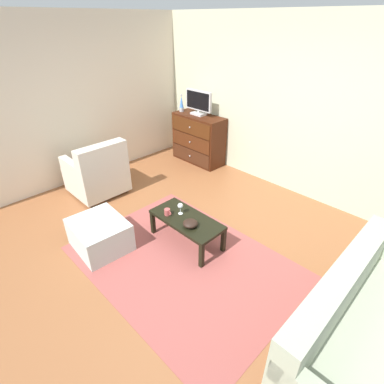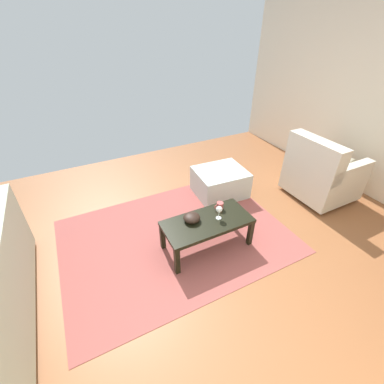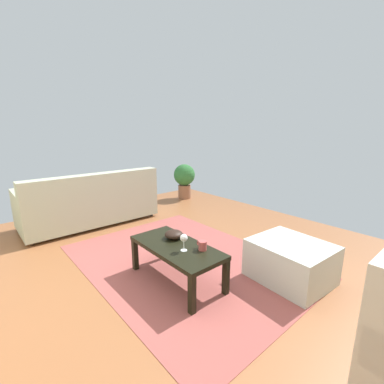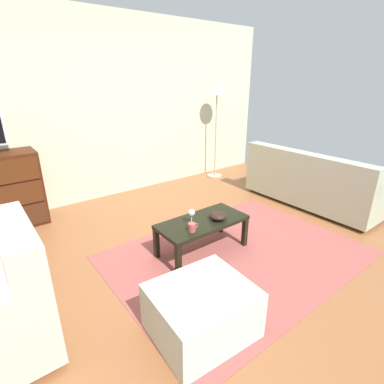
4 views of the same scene
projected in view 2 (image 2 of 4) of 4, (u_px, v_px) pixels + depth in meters
The scene contains 8 objects.
ground_plane at pixel (198, 243), 3.07m from camera, with size 5.96×5.18×0.05m, color brown.
area_rug at pixel (176, 236), 3.13m from camera, with size 2.60×1.90×0.01m, color #9B4C47.
coffee_table at pixel (207, 224), 2.82m from camera, with size 0.97×0.46×0.37m.
wine_glass at pixel (219, 210), 2.77m from camera, with size 0.07×0.07×0.16m.
mug at pixel (220, 206), 2.95m from camera, with size 0.11×0.08×0.08m.
bowl_decorative at pixel (192, 218), 2.78m from camera, with size 0.18×0.18×0.08m, color black.
armchair at pixel (321, 174), 3.63m from camera, with size 0.80×0.80×0.92m.
ottoman at pixel (220, 182), 3.79m from camera, with size 0.70×0.60×0.38m, color silver.
Camera 2 is at (1.06, 1.93, 2.19)m, focal length 24.31 mm.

